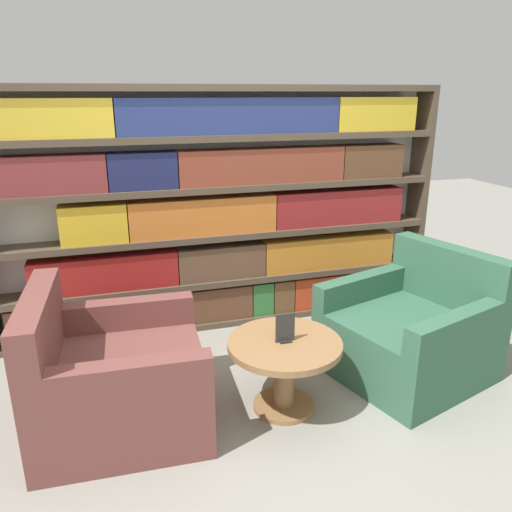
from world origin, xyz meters
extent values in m
plane|color=gray|center=(0.00, 0.00, 0.00)|extent=(14.00, 14.00, 0.00)
cube|color=silver|center=(0.00, 1.57, 0.96)|extent=(3.58, 0.05, 1.91)
cube|color=brown|center=(1.77, 1.44, 0.96)|extent=(0.05, 0.30, 1.91)
cube|color=brown|center=(0.00, 1.44, 0.03)|extent=(3.48, 0.30, 0.05)
cube|color=brown|center=(0.00, 1.44, 0.38)|extent=(3.48, 0.30, 0.05)
cube|color=brown|center=(0.00, 1.44, 0.76)|extent=(3.48, 0.30, 0.05)
cube|color=brown|center=(0.00, 1.44, 1.15)|extent=(3.48, 0.30, 0.05)
cube|color=brown|center=(0.00, 1.44, 1.53)|extent=(3.48, 0.30, 0.05)
cube|color=brown|center=(0.00, 1.44, 1.89)|extent=(3.48, 0.30, 0.05)
cube|color=brown|center=(-0.74, 1.42, 0.19)|extent=(1.89, 0.20, 0.28)
cube|color=#35753A|center=(0.30, 1.42, 0.19)|extent=(0.18, 0.20, 0.28)
cube|color=brown|center=(0.49, 1.42, 0.19)|extent=(0.18, 0.20, 0.28)
cube|color=#BD3E1D|center=(1.07, 1.42, 0.19)|extent=(0.97, 0.20, 0.28)
cube|color=#A31E1B|center=(-0.95, 1.42, 0.54)|extent=(1.09, 0.20, 0.27)
cube|color=brown|center=(-0.04, 1.42, 0.54)|extent=(0.71, 0.20, 0.27)
cube|color=orange|center=(0.91, 1.42, 0.54)|extent=(1.17, 0.20, 0.27)
cube|color=gold|center=(-0.99, 1.42, 0.93)|extent=(0.48, 0.20, 0.29)
cube|color=orange|center=(-0.17, 1.42, 0.93)|extent=(1.15, 0.20, 0.29)
cube|color=maroon|center=(0.98, 1.42, 0.93)|extent=(1.14, 0.20, 0.29)
cube|color=brown|center=(-1.25, 1.42, 1.31)|extent=(0.76, 0.20, 0.27)
cube|color=#1D234F|center=(-0.61, 1.42, 1.31)|extent=(0.49, 0.20, 0.27)
cube|color=brown|center=(0.31, 1.42, 1.31)|extent=(1.33, 0.20, 0.27)
cube|color=brown|center=(1.26, 1.42, 1.31)|extent=(0.54, 0.20, 0.27)
cube|color=gold|center=(-1.18, 1.42, 1.69)|extent=(0.78, 0.20, 0.26)
cube|color=navy|center=(0.06, 1.42, 1.69)|extent=(1.69, 0.20, 0.26)
cube|color=gold|center=(1.26, 1.42, 1.69)|extent=(0.69, 0.20, 0.26)
cube|color=brown|center=(-0.90, 0.27, 0.21)|extent=(0.98, 0.95, 0.42)
cube|color=brown|center=(-1.30, 0.29, 0.63)|extent=(0.18, 0.91, 0.42)
cube|color=brown|center=(-0.85, -0.13, 0.51)|extent=(0.80, 0.16, 0.18)
cube|color=brown|center=(-0.81, 0.66, 0.51)|extent=(0.80, 0.16, 0.18)
cube|color=#336047|center=(0.99, 0.27, 0.21)|extent=(1.16, 1.14, 0.42)
cube|color=#336047|center=(1.37, 0.39, 0.63)|extent=(0.40, 0.91, 0.42)
cube|color=#336047|center=(0.81, 0.63, 0.51)|extent=(0.80, 0.35, 0.18)
cube|color=#336047|center=(1.04, -0.13, 0.51)|extent=(0.80, 0.35, 0.18)
cylinder|color=olive|center=(0.05, 0.12, 0.21)|extent=(0.12, 0.12, 0.42)
cylinder|color=olive|center=(0.05, 0.12, 0.01)|extent=(0.38, 0.38, 0.03)
cylinder|color=olive|center=(0.05, 0.12, 0.44)|extent=(0.68, 0.68, 0.04)
cube|color=black|center=(0.05, 0.12, 0.46)|extent=(0.07, 0.06, 0.01)
cube|color=#2D2D2D|center=(0.05, 0.12, 0.54)|extent=(0.12, 0.01, 0.18)
camera|label=1|loc=(-0.89, -2.35, 1.86)|focal=35.00mm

